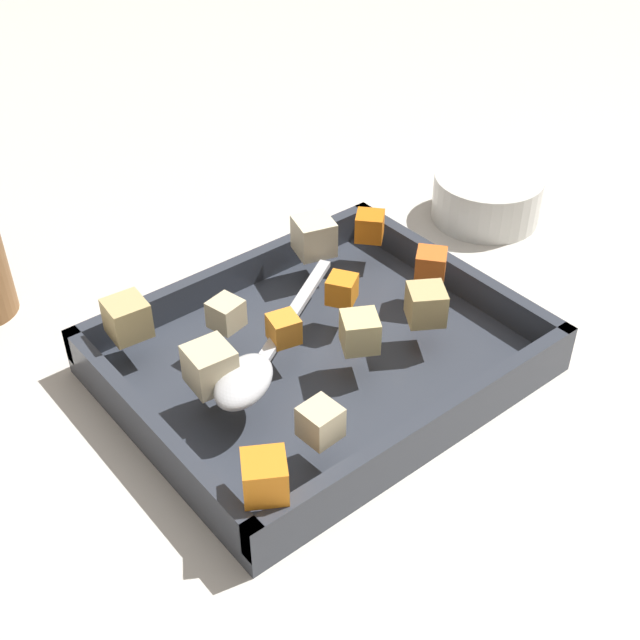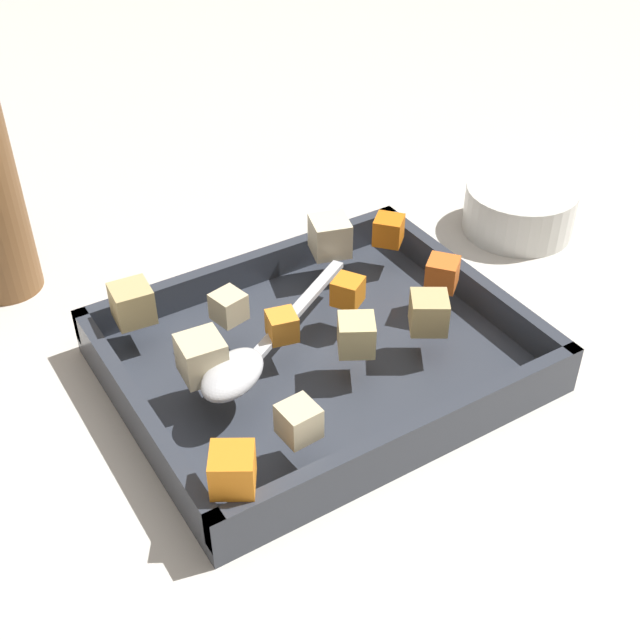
# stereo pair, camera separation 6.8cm
# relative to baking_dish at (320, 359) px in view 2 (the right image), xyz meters

# --- Properties ---
(ground_plane) EXTENTS (4.00, 4.00, 0.00)m
(ground_plane) POSITION_rel_baking_dish_xyz_m (-0.01, -0.01, -0.01)
(ground_plane) COLOR beige
(baking_dish) EXTENTS (0.33, 0.27, 0.04)m
(baking_dish) POSITION_rel_baking_dish_xyz_m (0.00, 0.00, 0.00)
(baking_dish) COLOR #333842
(baking_dish) RESTS_ON ground_plane
(carrot_chunk_far_left) EXTENTS (0.04, 0.04, 0.03)m
(carrot_chunk_far_left) POSITION_rel_baking_dish_xyz_m (-0.13, -0.08, 0.04)
(carrot_chunk_far_left) COLOR orange
(carrot_chunk_far_left) RESTS_ON baking_dish
(carrot_chunk_corner_nw) EXTENTS (0.04, 0.04, 0.03)m
(carrot_chunk_corner_nw) POSITION_rel_baking_dish_xyz_m (-0.12, 0.00, 0.04)
(carrot_chunk_corner_nw) COLOR orange
(carrot_chunk_corner_nw) RESTS_ON baking_dish
(carrot_chunk_back_center) EXTENTS (0.03, 0.03, 0.02)m
(carrot_chunk_back_center) POSITION_rel_baking_dish_xyz_m (0.03, -0.01, 0.04)
(carrot_chunk_back_center) COLOR orange
(carrot_chunk_back_center) RESTS_ON baking_dish
(carrot_chunk_under_handle) EXTENTS (0.04, 0.04, 0.03)m
(carrot_chunk_under_handle) POSITION_rel_baking_dish_xyz_m (0.14, 0.11, 0.05)
(carrot_chunk_under_handle) COLOR orange
(carrot_chunk_under_handle) RESTS_ON baking_dish
(carrot_chunk_corner_sw) EXTENTS (0.03, 0.03, 0.02)m
(carrot_chunk_corner_sw) POSITION_rel_baking_dish_xyz_m (-0.04, -0.02, 0.04)
(carrot_chunk_corner_sw) COLOR orange
(carrot_chunk_corner_sw) RESTS_ON baking_dish
(potato_chunk_near_spoon) EXTENTS (0.03, 0.03, 0.02)m
(potato_chunk_near_spoon) POSITION_rel_baking_dish_xyz_m (0.06, -0.05, 0.04)
(potato_chunk_near_spoon) COLOR beige
(potato_chunk_near_spoon) RESTS_ON baking_dish
(potato_chunk_heap_top) EXTENTS (0.04, 0.04, 0.03)m
(potato_chunk_heap_top) POSITION_rel_baking_dish_xyz_m (-0.08, 0.04, 0.05)
(potato_chunk_heap_top) COLOR tan
(potato_chunk_heap_top) RESTS_ON baking_dish
(potato_chunk_corner_se) EXTENTS (0.04, 0.04, 0.03)m
(potato_chunk_corner_se) POSITION_rel_baking_dish_xyz_m (-0.01, 0.04, 0.05)
(potato_chunk_corner_se) COLOR #E0CC89
(potato_chunk_corner_se) RESTS_ON baking_dish
(potato_chunk_mid_right) EXTENTS (0.03, 0.03, 0.03)m
(potato_chunk_mid_right) POSITION_rel_baking_dish_xyz_m (0.12, -0.09, 0.05)
(potato_chunk_mid_right) COLOR tan
(potato_chunk_mid_right) RESTS_ON baking_dish
(potato_chunk_corner_ne) EXTENTS (0.04, 0.04, 0.03)m
(potato_chunk_corner_ne) POSITION_rel_baking_dish_xyz_m (-0.07, -0.09, 0.05)
(potato_chunk_corner_ne) COLOR beige
(potato_chunk_corner_ne) RESTS_ON baking_dish
(potato_chunk_center) EXTENTS (0.03, 0.03, 0.03)m
(potato_chunk_center) POSITION_rel_baking_dish_xyz_m (0.08, 0.09, 0.04)
(potato_chunk_center) COLOR beige
(potato_chunk_center) RESTS_ON baking_dish
(potato_chunk_near_right) EXTENTS (0.04, 0.04, 0.03)m
(potato_chunk_near_right) POSITION_rel_baking_dish_xyz_m (0.11, -0.00, 0.05)
(potato_chunk_near_right) COLOR beige
(potato_chunk_near_right) RESTS_ON baking_dish
(serving_spoon) EXTENTS (0.19, 0.13, 0.02)m
(serving_spoon) POSITION_rel_baking_dish_xyz_m (0.08, 0.01, 0.04)
(serving_spoon) COLOR silver
(serving_spoon) RESTS_ON baking_dish
(small_prep_bowl) EXTENTS (0.12, 0.12, 0.05)m
(small_prep_bowl) POSITION_rel_baking_dish_xyz_m (-0.30, -0.08, 0.01)
(small_prep_bowl) COLOR silver
(small_prep_bowl) RESTS_ON ground_plane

